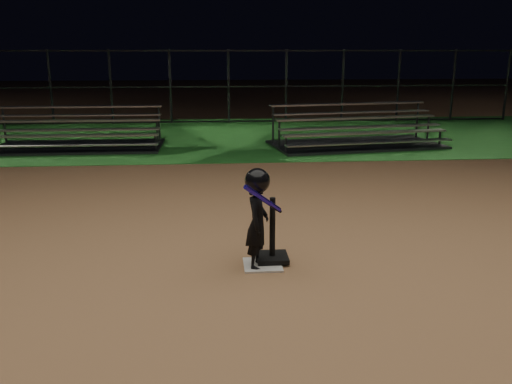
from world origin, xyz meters
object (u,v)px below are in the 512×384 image
bleacher_right (356,138)px  bleacher_left (78,140)px  batting_tee (272,249)px  home_plate (263,265)px  child_batter (257,216)px

bleacher_right → bleacher_left: bearing=169.3°
batting_tee → bleacher_left: 9.11m
home_plate → bleacher_left: bleacher_left is taller
home_plate → bleacher_right: bleacher_right is taller
child_batter → bleacher_right: size_ratio=0.26×
bleacher_left → bleacher_right: 7.29m
batting_tee → child_batter: bearing=-140.2°
batting_tee → home_plate: bearing=-136.8°
bleacher_right → batting_tee: bearing=-120.4°
bleacher_left → bleacher_right: (7.29, -0.23, 0.01)m
home_plate → batting_tee: 0.24m
batting_tee → bleacher_right: size_ratio=0.17×
batting_tee → child_batter: child_batter is taller
child_batter → bleacher_left: size_ratio=0.28×
home_plate → bleacher_left: 9.17m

